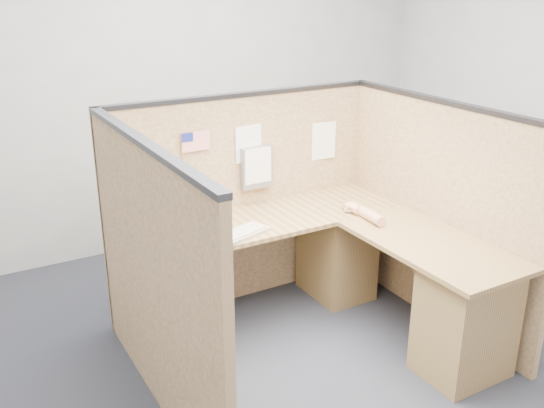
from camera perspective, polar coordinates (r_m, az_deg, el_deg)
floor at (r=3.94m, az=4.53°, el=-14.44°), size 5.00×5.00×0.00m
wall_back at (r=5.30m, az=-9.10°, el=10.99°), size 5.00×0.00×5.00m
cubicle_partitions at (r=3.88m, az=1.30°, el=-1.96°), size 2.06×1.83×1.53m
l_desk at (r=4.02m, az=4.56°, el=-7.07°), size 1.95×1.75×0.73m
laptop at (r=3.96m, az=-8.47°, el=-1.48°), size 0.36×0.37×0.22m
keyboard at (r=3.78m, az=-3.51°, el=-3.01°), size 0.51×0.30×0.03m
mouse at (r=4.22m, az=7.48°, el=-0.48°), size 0.11×0.08×0.04m
hand_forearm at (r=4.12m, az=8.73°, el=-0.84°), size 0.11×0.38×0.08m
blue_poster at (r=3.88m, az=-14.17°, el=4.58°), size 0.17×0.01×0.23m
american_flag at (r=4.01m, az=-7.47°, el=5.65°), size 0.20×0.01×0.35m
file_holder at (r=4.26m, az=-1.46°, el=3.49°), size 0.23×0.05×0.30m
paper_left at (r=4.21m, az=-2.23°, el=5.68°), size 0.20×0.01×0.26m
paper_right at (r=4.54m, az=4.76°, el=5.94°), size 0.22×0.02×0.28m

